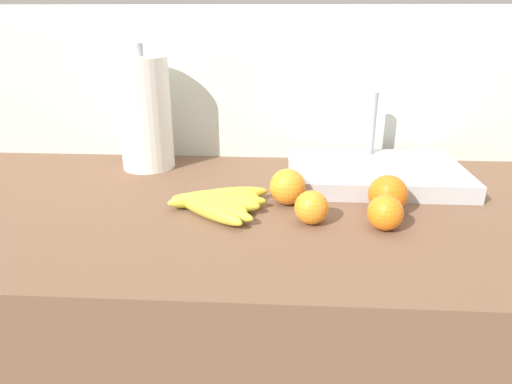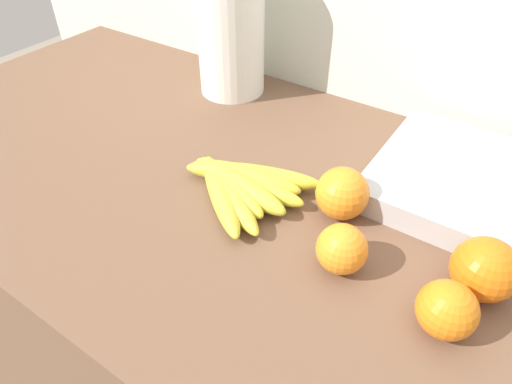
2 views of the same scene
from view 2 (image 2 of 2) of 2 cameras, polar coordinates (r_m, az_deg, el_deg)
counter at (r=1.05m, az=0.15°, el=-19.05°), size 1.49×0.67×0.91m
wall_back at (r=1.11m, az=10.74°, el=0.12°), size 1.89×0.06×1.30m
banana_bunch at (r=0.67m, az=-2.26°, el=0.99°), size 0.21×0.19×0.04m
orange_back_left at (r=0.54m, az=23.01°, el=-13.56°), size 0.07×0.07×0.07m
orange_right at (r=0.64m, az=10.87°, el=-0.17°), size 0.08×0.08×0.08m
orange_center at (r=0.57m, az=10.81°, el=-7.10°), size 0.06×0.06×0.06m
orange_front at (r=0.59m, az=26.98°, el=-8.71°), size 0.08×0.08×0.08m
paper_towel_roll at (r=0.91m, az=-3.26°, el=20.52°), size 0.13×0.13×0.30m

